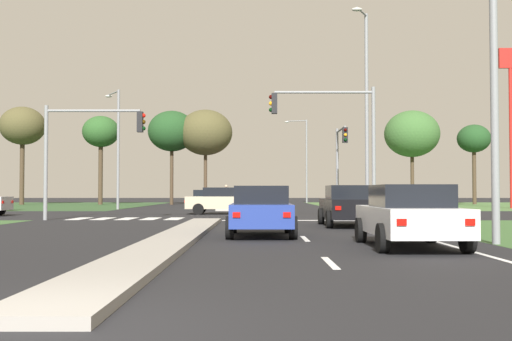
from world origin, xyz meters
TOP-DOWN VIEW (x-y plane):
  - ground_plane at (0.00, 30.00)m, footprint 200.00×200.00m
  - grass_verge_far_right at (25.50, 54.50)m, footprint 35.00×35.00m
  - median_island_near at (0.00, 11.00)m, footprint 1.20×22.00m
  - median_island_far at (0.00, 55.00)m, footprint 1.20×36.00m
  - lane_dash_near at (3.50, 5.71)m, footprint 0.14×2.00m
  - lane_dash_second at (3.50, 11.71)m, footprint 0.14×2.00m
  - lane_dash_third at (3.50, 17.71)m, footprint 0.14×2.00m
  - lane_dash_fourth at (3.50, 23.71)m, footprint 0.14×2.00m
  - lane_dash_fifth at (3.50, 29.71)m, footprint 0.14×2.00m
  - edge_line_right at (6.85, 12.00)m, footprint 0.14×24.00m
  - stop_bar_near at (3.80, 23.00)m, footprint 6.40×0.50m
  - crosswalk_bar_near at (-6.40, 24.80)m, footprint 0.70×2.80m
  - crosswalk_bar_second at (-5.25, 24.80)m, footprint 0.70×2.80m
  - crosswalk_bar_third at (-4.10, 24.80)m, footprint 0.70×2.80m
  - crosswalk_bar_fourth at (-2.95, 24.80)m, footprint 0.70×2.80m
  - crosswalk_bar_fifth at (-1.80, 24.80)m, footprint 0.70×2.80m
  - car_beige_near at (0.20, 31.23)m, footprint 4.37×2.09m
  - car_red_second at (-2.32, 58.48)m, footprint 1.95×4.61m
  - car_black_third at (5.64, 18.13)m, footprint 1.97×4.47m
  - car_blue_fifth at (2.29, 12.78)m, footprint 1.96×4.25m
  - car_teal_sixth at (-2.23, 46.90)m, footprint 1.98×4.39m
  - car_white_seventh at (5.74, 8.96)m, footprint 2.02×4.48m
  - traffic_signal_far_right at (7.60, 35.13)m, footprint 0.32×4.14m
  - traffic_signal_near_right at (5.89, 23.40)m, footprint 4.95×0.32m
  - traffic_signal_near_left at (-5.86, 23.40)m, footprint 4.71×0.32m
  - street_lamp_near at (7.97, 9.84)m, footprint 2.10×0.52m
  - street_lamp_second at (8.06, 28.02)m, footprint 1.12×1.78m
  - street_lamp_third at (-8.24, 41.38)m, footprint 1.56×2.12m
  - street_lamp_fourth at (7.90, 68.90)m, footprint 2.69×0.88m
  - pedestrian_at_median at (-0.19, 43.66)m, footprint 0.34×0.34m
  - fastfood_pole_sign at (22.43, 44.39)m, footprint 1.80×0.40m
  - treeline_near at (-21.61, 58.40)m, footprint 4.56×4.56m
  - treeline_second at (-13.84, 59.22)m, footprint 3.78×3.78m
  - treeline_third at (-6.40, 58.30)m, footprint 4.85×4.85m
  - treeline_fourth at (-2.97, 58.09)m, footprint 5.43×5.43m
  - treeline_fifth at (17.56, 56.59)m, footprint 5.42×5.42m
  - treeline_sixth at (25.00, 60.44)m, footprint 3.45×3.45m

SIDE VIEW (x-z plane):
  - ground_plane at x=0.00m, z-range 0.00..0.00m
  - grass_verge_far_right at x=25.50m, z-range 0.00..0.01m
  - lane_dash_near at x=3.50m, z-range 0.00..0.01m
  - lane_dash_second at x=3.50m, z-range 0.00..0.01m
  - lane_dash_third at x=3.50m, z-range 0.00..0.01m
  - lane_dash_fourth at x=3.50m, z-range 0.00..0.01m
  - lane_dash_fifth at x=3.50m, z-range 0.00..0.01m
  - edge_line_right at x=6.85m, z-range 0.00..0.01m
  - stop_bar_near at x=3.80m, z-range 0.00..0.01m
  - crosswalk_bar_near at x=-6.40m, z-range 0.00..0.01m
  - crosswalk_bar_second at x=-5.25m, z-range 0.00..0.01m
  - crosswalk_bar_third at x=-4.10m, z-range 0.00..0.01m
  - crosswalk_bar_fourth at x=-2.95m, z-range 0.00..0.01m
  - crosswalk_bar_fifth at x=-1.80m, z-range 0.00..0.01m
  - median_island_near at x=0.00m, z-range 0.00..0.14m
  - median_island_far at x=0.00m, z-range 0.00..0.14m
  - car_teal_sixth at x=-2.23m, z-range 0.02..1.49m
  - car_white_seventh at x=5.74m, z-range 0.02..1.49m
  - car_blue_fifth at x=2.29m, z-range 0.02..1.50m
  - car_red_second at x=-2.32m, z-range 0.02..1.52m
  - car_black_third at x=5.64m, z-range 0.02..1.56m
  - car_beige_near at x=0.20m, z-range 0.02..1.57m
  - pedestrian_at_median at x=-0.19m, z-range 0.32..2.04m
  - traffic_signal_near_left at x=-5.86m, z-range 1.02..6.34m
  - traffic_signal_far_right at x=7.60m, z-range 1.02..6.58m
  - traffic_signal_near_right at x=5.89m, z-range 1.16..7.34m
  - street_lamp_third at x=-8.24m, z-range 0.56..9.49m
  - street_lamp_fourth at x=7.90m, z-range 0.59..10.41m
  - street_lamp_near at x=7.97m, z-range 0.53..11.18m
  - street_lamp_second at x=8.06m, z-range 0.53..11.48m
  - treeline_sixth at x=25.00m, z-range 2.61..10.96m
  - treeline_fifth at x=17.56m, z-range 2.34..11.68m
  - treeline_fourth at x=-2.97m, z-range 2.48..12.09m
  - treeline_second at x=-13.84m, z-range 2.83..11.95m
  - treeline_third at x=-6.40m, z-range 2.67..12.20m
  - treeline_near at x=-21.61m, z-range 2.96..12.92m
  - fastfood_pole_sign at x=22.43m, z-range 2.84..15.60m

